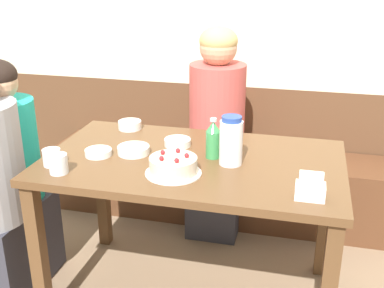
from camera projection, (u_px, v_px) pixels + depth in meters
name	position (u px, v px, depth m)	size (l,w,h in m)	color
back_wall	(234.00, 16.00, 2.92)	(4.80, 0.04, 2.50)	brown
bench_seat	(224.00, 185.00, 3.09)	(2.18, 0.38, 0.44)	#56331E
dining_table	(193.00, 178.00, 2.18)	(1.33, 0.79, 0.74)	brown
birthday_cake	(173.00, 166.00, 1.99)	(0.24, 0.24, 0.09)	white
water_pitcher	(231.00, 141.00, 2.06)	(0.10, 0.10, 0.22)	white
soju_bottle	(213.00, 139.00, 2.13)	(0.06, 0.06, 0.18)	#388E4C
napkin_holder	(310.00, 189.00, 1.78)	(0.11, 0.08, 0.11)	white
bowl_soup_white	(130.00, 125.00, 2.52)	(0.12, 0.12, 0.04)	white
bowl_rice_small	(134.00, 150.00, 2.20)	(0.15, 0.15, 0.04)	white
bowl_side_dish	(178.00, 142.00, 2.29)	(0.13, 0.13, 0.03)	white
bowl_sauce_shallow	(98.00, 152.00, 2.18)	(0.12, 0.12, 0.03)	white
glass_water_tall	(58.00, 164.00, 1.99)	(0.08, 0.08, 0.08)	silver
glass_tumbler_short	(52.00, 157.00, 2.07)	(0.08, 0.08, 0.07)	silver
glass_shot_small	(231.00, 128.00, 2.38)	(0.06, 0.06, 0.10)	silver
person_pale_blue_shirt	(217.00, 139.00, 2.80)	(0.32, 0.34, 1.24)	#33333D
person_grey_tee	(11.00, 181.00, 2.39)	(0.34, 0.31, 1.15)	#33333D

